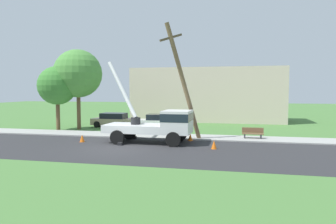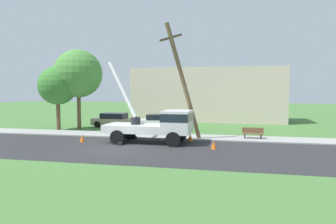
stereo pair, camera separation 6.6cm
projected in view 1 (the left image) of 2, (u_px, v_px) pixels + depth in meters
The scene contains 14 objects.
ground_plane at pixel (160, 127), 31.51m from camera, with size 120.00×120.00×0.00m, color #477538.
road_asphalt at pixel (116, 148), 19.80m from camera, with size 80.00×8.34×0.01m, color #2B2B2D.
sidewalk_strip at pixel (141, 135), 25.17m from camera, with size 80.00×2.67×0.10m, color #9E9E99.
utility_truck at pixel (160, 123), 21.73m from camera, with size 6.76×3.21×5.98m.
leaning_utility_pole at pixel (183, 81), 22.55m from camera, with size 2.89×2.36×8.65m.
traffic_cone_ahead at pixel (214, 145), 19.60m from camera, with size 0.36×0.36×0.56m, color orange.
traffic_cone_behind at pixel (82, 138), 22.23m from camera, with size 0.36×0.36×0.56m, color orange.
traffic_cone_curbside at pixel (190, 137), 22.76m from camera, with size 0.36×0.36×0.56m, color orange.
parked_sedan_tan at pixel (114, 120), 31.37m from camera, with size 4.41×2.04×1.42m.
parked_sedan_white at pixel (160, 121), 29.91m from camera, with size 4.53×2.25×1.42m.
park_bench at pixel (253, 133), 23.36m from camera, with size 1.60×0.45×0.90m.
roadside_tree_near at pixel (57, 86), 28.47m from camera, with size 3.58×3.58×5.98m.
roadside_tree_far at pixel (78, 74), 29.02m from camera, with size 4.55×4.55×7.61m.
lowrise_building_backdrop at pixel (207, 95), 37.66m from camera, with size 18.00×6.00×6.40m, color beige.
Camera 1 is at (7.38, -18.44, 3.79)m, focal length 32.73 mm.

